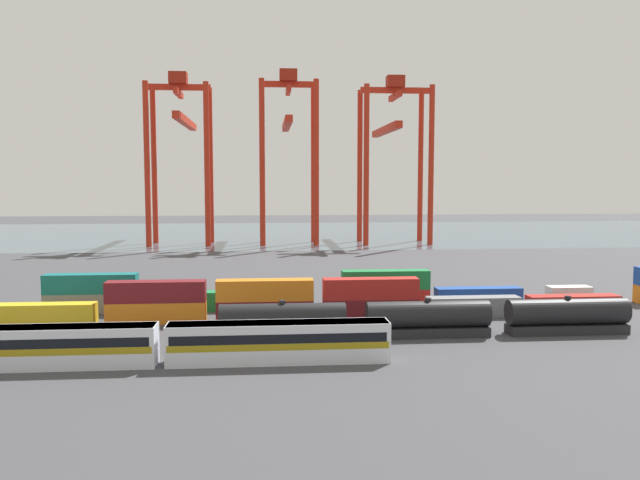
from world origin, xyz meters
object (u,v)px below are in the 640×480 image
at_px(shipping_container_1, 157,312).
at_px(freight_tank_row, 428,318).
at_px(gantry_crane_east, 393,143).
at_px(gantry_crane_central, 288,141).
at_px(shipping_container_13, 385,298).
at_px(shipping_container_7, 473,307).
at_px(passenger_train, 162,343).
at_px(gantry_crane_west, 181,140).

bearing_deg(shipping_container_1, freight_tank_row, -17.25).
bearing_deg(gantry_crane_east, freight_tank_row, -99.26).
bearing_deg(gantry_crane_central, shipping_container_13, -84.05).
bearing_deg(shipping_container_1, shipping_container_7, 0.00).
distance_m(freight_tank_row, gantry_crane_east, 117.00).
relative_size(passenger_train, gantry_crane_central, 0.91).
distance_m(gantry_crane_west, gantry_crane_central, 29.93).
bearing_deg(gantry_crane_east, shipping_container_1, -115.96).
relative_size(freight_tank_row, shipping_container_13, 3.85).
bearing_deg(gantry_crane_east, shipping_container_13, -101.80).
distance_m(shipping_container_7, gantry_crane_central, 107.60).
xyz_separation_m(shipping_container_1, gantry_crane_east, (50.00, 102.68, 27.16)).
bearing_deg(passenger_train, gantry_crane_west, 96.28).
distance_m(passenger_train, gantry_crane_central, 124.72).
xyz_separation_m(passenger_train, shipping_container_13, (26.41, 25.62, -0.84)).
relative_size(shipping_container_1, gantry_crane_west, 0.26).
relative_size(shipping_container_7, gantry_crane_west, 0.26).
relative_size(passenger_train, freight_tank_row, 0.94).
bearing_deg(shipping_container_7, shipping_container_1, 180.00).
relative_size(gantry_crane_central, gantry_crane_east, 1.03).
height_order(shipping_container_7, gantry_crane_east, gantry_crane_east).
bearing_deg(gantry_crane_west, freight_tank_row, -69.85).
xyz_separation_m(passenger_train, gantry_crane_central, (16.50, 120.69, 26.76)).
bearing_deg(shipping_container_7, gantry_crane_west, 115.84).
bearing_deg(gantry_crane_west, gantry_crane_east, -0.50).
distance_m(passenger_train, shipping_container_7, 41.06).
bearing_deg(gantry_crane_west, shipping_container_1, -84.57).
relative_size(freight_tank_row, gantry_crane_central, 0.97).
bearing_deg(shipping_container_13, shipping_container_7, -34.47).
relative_size(passenger_train, shipping_container_7, 3.61).
height_order(shipping_container_13, gantry_crane_central, gantry_crane_central).
bearing_deg(shipping_container_1, passenger_train, -79.08).
bearing_deg(gantry_crane_central, shipping_container_1, -101.14).
distance_m(passenger_train, gantry_crane_west, 125.48).
bearing_deg(passenger_train, shipping_container_13, 44.13).
height_order(gantry_crane_west, gantry_crane_east, gantry_crane_west).
height_order(shipping_container_13, gantry_crane_east, gantry_crane_east).
xyz_separation_m(shipping_container_13, gantry_crane_central, (-9.91, 95.07, 27.60)).
bearing_deg(gantry_crane_central, shipping_container_7, -78.87).
bearing_deg(shipping_container_7, shipping_container_13, 145.53).
bearing_deg(freight_tank_row, gantry_crane_central, 95.90).
height_order(freight_tank_row, shipping_container_7, freight_tank_row).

